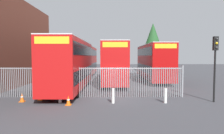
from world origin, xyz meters
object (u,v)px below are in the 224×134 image
object	(u,v)px
bollard_center_front	(112,96)
traffic_light_kerbside	(214,57)
bollard_near_left	(59,96)
traffic_cone_by_gate	(21,98)
double_decker_bus_behind_fence_left	(152,61)
double_decker_bus_behind_fence_right	(113,61)
traffic_cone_mid_forecourt	(39,96)
double_decker_bus_near_gate	(70,63)
traffic_cone_near_kerb	(67,101)
bollard_near_right	(164,96)
double_decker_bus_far_back	(84,60)

from	to	relation	value
bollard_center_front	traffic_light_kerbside	size ratio (longest dim) A/B	0.22
bollard_near_left	traffic_cone_by_gate	bearing A→B (deg)	174.20
double_decker_bus_behind_fence_left	double_decker_bus_behind_fence_right	bearing A→B (deg)	-154.75
traffic_cone_by_gate	traffic_light_kerbside	bearing A→B (deg)	-0.24
traffic_cone_mid_forecourt	traffic_light_kerbside	world-z (taller)	traffic_light_kerbside
traffic_cone_by_gate	traffic_light_kerbside	size ratio (longest dim) A/B	0.14
double_decker_bus_near_gate	traffic_cone_near_kerb	world-z (taller)	double_decker_bus_near_gate
traffic_light_kerbside	double_decker_bus_near_gate	bearing A→B (deg)	156.07
bollard_center_front	traffic_cone_mid_forecourt	distance (m)	5.06
double_decker_bus_near_gate	double_decker_bus_behind_fence_right	bearing A→B (deg)	48.64
bollard_near_right	traffic_light_kerbside	world-z (taller)	traffic_light_kerbside
double_decker_bus_behind_fence_left	traffic_cone_by_gate	size ratio (longest dim) A/B	18.32
bollard_near_left	traffic_light_kerbside	xyz separation A→B (m)	(10.11, 0.21, 2.51)
traffic_cone_mid_forecourt	traffic_cone_near_kerb	world-z (taller)	same
bollard_center_front	traffic_cone_mid_forecourt	xyz separation A→B (m)	(-4.99, 0.83, -0.19)
bollard_near_left	traffic_cone_near_kerb	size ratio (longest dim) A/B	1.61
double_decker_bus_near_gate	traffic_light_kerbside	distance (m)	11.38
traffic_cone_mid_forecourt	traffic_light_kerbside	xyz separation A→B (m)	(11.65, -0.52, 2.70)
bollard_near_left	bollard_center_front	bearing A→B (deg)	-1.63
double_decker_bus_behind_fence_right	bollard_near_left	size ratio (longest dim) A/B	11.38
double_decker_bus_behind_fence_right	double_decker_bus_far_back	xyz separation A→B (m)	(-4.28, 7.26, 0.00)
double_decker_bus_behind_fence_left	bollard_near_right	bearing A→B (deg)	-98.40
double_decker_bus_near_gate	double_decker_bus_far_back	world-z (taller)	same
double_decker_bus_behind_fence_right	traffic_cone_near_kerb	bearing A→B (deg)	-106.71
double_decker_bus_near_gate	traffic_cone_by_gate	size ratio (longest dim) A/B	18.32
double_decker_bus_far_back	bollard_center_front	size ratio (longest dim) A/B	11.38
double_decker_bus_near_gate	traffic_light_kerbside	world-z (taller)	double_decker_bus_near_gate
bollard_near_left	double_decker_bus_far_back	bearing A→B (deg)	92.20
double_decker_bus_near_gate	bollard_center_front	distance (m)	6.47
double_decker_bus_behind_fence_left	double_decker_bus_far_back	bearing A→B (deg)	151.67
double_decker_bus_behind_fence_left	bollard_near_right	xyz separation A→B (m)	(-1.72, -11.65, -1.95)
bollard_near_right	traffic_light_kerbside	xyz separation A→B (m)	(3.28, 0.27, 2.51)
bollard_near_right	traffic_cone_near_kerb	distance (m)	6.17
bollard_center_front	traffic_cone_mid_forecourt	world-z (taller)	bollard_center_front
double_decker_bus_far_back	traffic_cone_mid_forecourt	xyz separation A→B (m)	(-0.91, -15.81, -2.13)
bollard_near_right	traffic_cone_mid_forecourt	bearing A→B (deg)	174.62
bollard_near_left	double_decker_bus_behind_fence_right	bearing A→B (deg)	68.57
double_decker_bus_behind_fence_right	traffic_cone_by_gate	bearing A→B (deg)	-124.64
double_decker_bus_far_back	bollard_near_left	world-z (taller)	double_decker_bus_far_back
double_decker_bus_near_gate	traffic_cone_near_kerb	size ratio (longest dim) A/B	18.32
traffic_cone_near_kerb	traffic_light_kerbside	size ratio (longest dim) A/B	0.14
double_decker_bus_behind_fence_left	traffic_cone_by_gate	xyz separation A→B (m)	(-11.13, -11.33, -2.13)
double_decker_bus_near_gate	bollard_near_left	xyz separation A→B (m)	(0.28, -4.82, -1.95)
double_decker_bus_near_gate	double_decker_bus_far_back	xyz separation A→B (m)	(-0.35, 11.72, 0.00)
double_decker_bus_near_gate	double_decker_bus_far_back	bearing A→B (deg)	91.71
bollard_center_front	bollard_near_right	size ratio (longest dim) A/B	1.00
bollard_center_front	traffic_cone_near_kerb	xyz separation A→B (m)	(-2.77, -0.49, -0.19)
double_decker_bus_behind_fence_right	traffic_cone_by_gate	xyz separation A→B (m)	(-6.23, -9.02, -2.13)
double_decker_bus_behind_fence_left	traffic_light_kerbside	world-z (taller)	double_decker_bus_behind_fence_left
traffic_cone_by_gate	bollard_near_left	bearing A→B (deg)	-5.80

